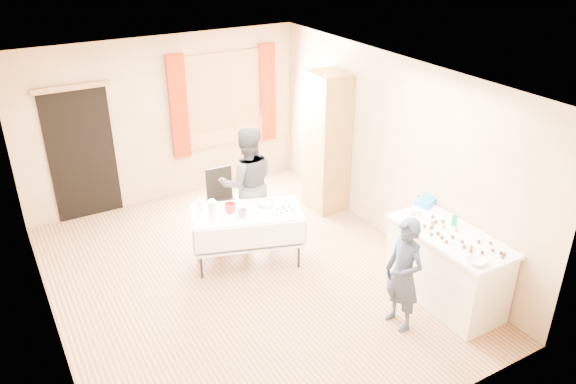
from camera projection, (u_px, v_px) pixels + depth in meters
floor at (245, 279)px, 7.17m from camera, size 4.50×5.50×0.02m
ceiling at (236, 77)px, 6.01m from camera, size 4.50×5.50×0.02m
wall_back at (164, 120)px, 8.74m from camera, size 4.50×0.02×2.60m
wall_front at (391, 318)px, 4.45m from camera, size 4.50×0.02×2.60m
wall_left at (36, 236)px, 5.58m from camera, size 0.02×5.50×2.60m
wall_right at (391, 151)px, 7.60m from camera, size 0.02×5.50×2.60m
window_frame at (224, 99)px, 9.07m from camera, size 1.32×0.06×1.52m
window_pane at (224, 99)px, 9.05m from camera, size 1.20×0.02×1.40m
curtain_left at (179, 107)px, 8.68m from camera, size 0.28×0.06×1.65m
curtain_right at (268, 93)px, 9.38m from camera, size 0.28×0.06×1.65m
doorway at (82, 155)px, 8.27m from camera, size 0.95×0.04×2.00m
door_lintel at (70, 87)px, 7.79m from camera, size 1.05×0.06×0.08m
cabinet at (327, 143)px, 8.48m from camera, size 0.50×0.60×2.16m
counter at (446, 267)px, 6.59m from camera, size 0.70×1.48×0.91m
party_table at (247, 232)px, 7.35m from camera, size 1.58×1.15×0.75m
chair at (225, 213)px, 8.16m from camera, size 0.40×0.40×0.94m
girl at (404, 275)px, 6.08m from camera, size 0.52×0.37×1.34m
woman at (248, 184)px, 7.77m from camera, size 1.15×1.07×1.66m
soda_can at (454, 221)px, 6.53m from camera, size 0.08×0.08×0.12m
mixing_bowl at (476, 261)px, 5.83m from camera, size 0.32×0.32×0.05m
foam_block at (414, 212)px, 6.78m from camera, size 0.18×0.15×0.08m
blue_basket at (426, 201)px, 7.03m from camera, size 0.35×0.30×0.08m
pitcher at (212, 209)px, 7.02m from camera, size 0.14×0.14×0.22m
cup_red at (230, 208)px, 7.17m from camera, size 0.25×0.25×0.12m
cup_rainbow at (242, 214)px, 7.04m from camera, size 0.16×0.16×0.11m
small_bowl at (266, 204)px, 7.33m from camera, size 0.33×0.33×0.06m
pastry_tray at (285, 211)px, 7.20m from camera, size 0.32×0.26×0.02m
bottle at (200, 203)px, 7.23m from camera, size 0.14×0.14×0.17m
cake_balls at (454, 236)px, 6.30m from camera, size 0.48×1.10×0.04m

